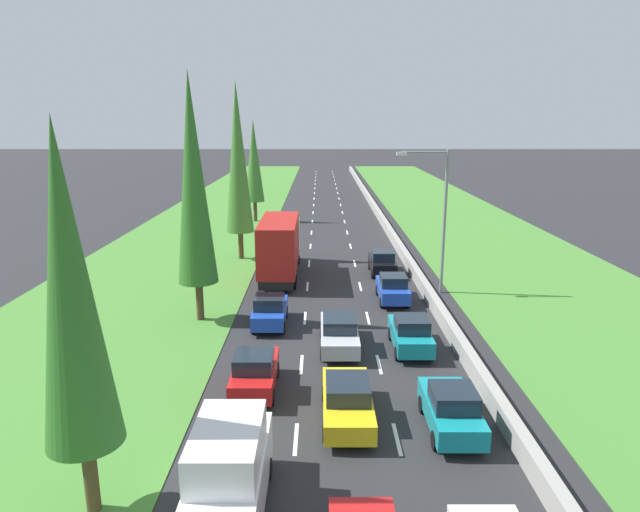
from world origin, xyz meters
TOP-DOWN VIEW (x-y plane):
  - ground_plane at (0.00, 60.00)m, footprint 300.00×300.00m
  - grass_verge_left at (-12.65, 60.00)m, footprint 14.00×140.00m
  - grass_verge_right at (14.35, 60.00)m, footprint 14.00×140.00m
  - median_barrier at (5.70, 60.00)m, footprint 0.44×120.00m
  - lane_markings at (0.00, 60.00)m, footprint 3.64×116.00m
  - white_van_left_lane at (-3.39, 11.26)m, footprint 1.96×4.90m
  - red_hatchback_left_lane at (-3.55, 18.52)m, footprint 1.74×3.90m
  - blue_hatchback_left_lane at (-3.59, 25.88)m, footprint 1.74×3.90m
  - yellow_sedan_centre_lane at (0.08, 16.23)m, footprint 1.82×4.50m
  - teal_hatchback_right_lane at (3.71, 15.56)m, footprint 1.74×3.90m
  - silver_sedan_centre_lane at (0.01, 22.84)m, footprint 1.82×4.50m
  - teal_hatchback_right_lane_third at (3.40, 22.64)m, footprint 1.74×3.90m
  - blue_hatchback_right_lane at (3.48, 29.92)m, footprint 1.74×3.90m
  - black_hatchback_right_lane at (3.53, 36.13)m, footprint 1.74×3.90m
  - red_box_truck_left_lane at (-3.70, 35.55)m, footprint 2.46×9.40m
  - poplar_tree_nearest at (-7.30, 11.42)m, footprint 2.07×2.07m
  - poplar_tree_second at (-7.50, 26.74)m, footprint 2.13×2.13m
  - poplar_tree_third at (-7.18, 40.57)m, footprint 2.14×2.14m
  - poplar_tree_fourth at (-7.94, 57.22)m, footprint 2.07×2.07m
  - street_light_mast at (6.45, 31.70)m, footprint 3.20×0.28m

SIDE VIEW (x-z plane):
  - ground_plane at x=0.00m, z-range 0.00..0.00m
  - lane_markings at x=0.00m, z-range 0.00..0.01m
  - grass_verge_left at x=-12.65m, z-range 0.00..0.04m
  - grass_verge_right at x=14.35m, z-range 0.00..0.04m
  - median_barrier at x=5.70m, z-range 0.00..0.85m
  - yellow_sedan_centre_lane at x=0.08m, z-range -0.01..1.63m
  - silver_sedan_centre_lane at x=0.01m, z-range -0.01..1.63m
  - red_hatchback_left_lane at x=-3.55m, z-range -0.02..1.70m
  - blue_hatchback_left_lane at x=-3.59m, z-range -0.02..1.70m
  - teal_hatchback_right_lane at x=3.71m, z-range -0.02..1.70m
  - teal_hatchback_right_lane_third at x=3.40m, z-range -0.02..1.70m
  - blue_hatchback_right_lane at x=3.48m, z-range -0.02..1.70m
  - black_hatchback_right_lane at x=3.53m, z-range -0.02..1.70m
  - white_van_left_lane at x=-3.39m, z-range -0.01..2.81m
  - red_box_truck_left_lane at x=-3.70m, z-range 0.09..4.27m
  - street_light_mast at x=6.45m, z-range 0.73..9.73m
  - poplar_tree_fourth at x=-7.94m, z-range 1.05..11.92m
  - poplar_tree_nearest at x=-7.30m, z-range 1.05..11.96m
  - poplar_tree_second at x=-7.50m, z-range 1.05..14.31m
  - poplar_tree_third at x=-7.18m, z-range 1.05..14.71m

